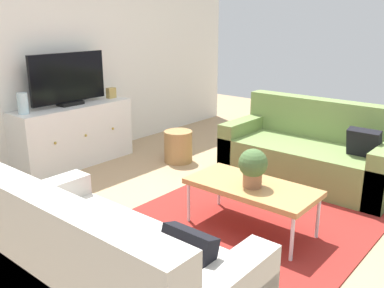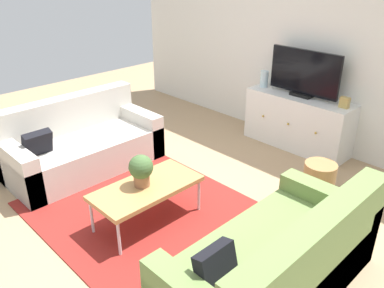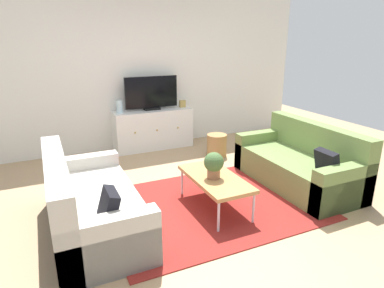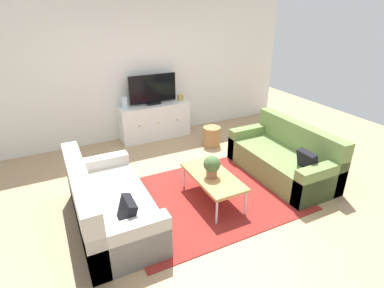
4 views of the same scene
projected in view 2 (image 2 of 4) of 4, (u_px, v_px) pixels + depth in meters
name	position (u px, v px, depth m)	size (l,w,h in m)	color
ground_plane	(165.00, 211.00, 4.03)	(10.00, 10.00, 0.00)	tan
wall_back	(313.00, 43.00, 5.06)	(6.40, 0.12, 2.70)	silver
area_rug	(154.00, 216.00, 3.93)	(2.50, 1.90, 0.01)	maroon
couch_left_side	(80.00, 146.00, 4.78)	(0.86, 1.78, 0.84)	beige
couch_right_side	(280.00, 267.00, 2.92)	(0.86, 1.78, 0.84)	olive
coffee_table	(147.00, 189.00, 3.72)	(0.51, 1.04, 0.40)	#B7844C
potted_plant	(141.00, 169.00, 3.64)	(0.23, 0.23, 0.31)	#936042
tv_console	(297.00, 122.00, 5.26)	(1.42, 0.47, 0.71)	white
flat_screen_tv	(304.00, 74.00, 4.99)	(0.96, 0.16, 0.60)	black
glass_vase	(264.00, 79.00, 5.44)	(0.11, 0.11, 0.22)	silver
mantel_clock	(345.00, 103.00, 4.69)	(0.11, 0.07, 0.13)	tan
wicker_basket	(319.00, 180.00, 4.22)	(0.34, 0.34, 0.38)	#9E7547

